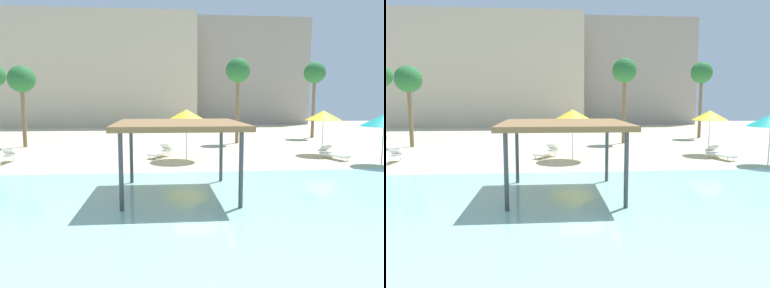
# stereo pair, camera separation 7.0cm
# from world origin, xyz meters

# --- Properties ---
(ground_plane) EXTENTS (80.00, 80.00, 0.00)m
(ground_plane) POSITION_xyz_m (0.00, 0.00, 0.00)
(ground_plane) COLOR beige
(lagoon_water) EXTENTS (44.00, 13.50, 0.04)m
(lagoon_water) POSITION_xyz_m (0.00, -5.25, 0.02)
(lagoon_water) COLOR #99D1C6
(lagoon_water) RESTS_ON ground
(shade_pavilion) EXTENTS (4.37, 4.37, 2.62)m
(shade_pavilion) POSITION_xyz_m (-1.20, -2.26, 2.47)
(shade_pavilion) COLOR #42474C
(shade_pavilion) RESTS_ON ground
(beach_umbrella_yellow_2) EXTENTS (2.48, 2.48, 2.87)m
(beach_umbrella_yellow_2) POSITION_xyz_m (-0.42, 4.98, 2.53)
(beach_umbrella_yellow_2) COLOR silver
(beach_umbrella_yellow_2) RESTS_ON ground
(beach_umbrella_yellow_4) EXTENTS (2.17, 2.17, 2.75)m
(beach_umbrella_yellow_4) POSITION_xyz_m (8.17, 6.32, 2.45)
(beach_umbrella_yellow_4) COLOR silver
(beach_umbrella_yellow_4) RESTS_ON ground
(lounge_chair_0) EXTENTS (1.53, 1.92, 0.74)m
(lounge_chair_0) POSITION_xyz_m (-1.85, 6.17, 0.33)
(lounge_chair_0) COLOR white
(lounge_chair_0) RESTS_ON ground
(lounge_chair_4) EXTENTS (1.18, 1.99, 0.74)m
(lounge_chair_4) POSITION_xyz_m (8.04, 4.71, 0.33)
(lounge_chair_4) COLOR white
(lounge_chair_4) RESTS_ON ground
(lounge_chair_5) EXTENTS (0.71, 1.93, 0.74)m
(lounge_chair_5) POSITION_xyz_m (-10.29, 4.88, 0.33)
(lounge_chair_5) COLOR white
(lounge_chair_5) RESTS_ON ground
(palm_tree_1) EXTENTS (1.90, 1.90, 6.63)m
(palm_tree_1) POSITION_xyz_m (4.13, 12.60, 5.50)
(palm_tree_1) COLOR brown
(palm_tree_1) RESTS_ON ground
(palm_tree_2) EXTENTS (1.90, 1.90, 5.82)m
(palm_tree_2) POSITION_xyz_m (-11.68, 11.61, 4.74)
(palm_tree_2) COLOR brown
(palm_tree_2) RESTS_ON ground
(palm_tree_3) EXTENTS (1.90, 1.90, 6.75)m
(palm_tree_3) POSITION_xyz_m (11.83, 16.05, 5.62)
(palm_tree_3) COLOR brown
(palm_tree_3) RESTS_ON ground
(hotel_block_0) EXTENTS (23.99, 11.40, 14.24)m
(hotel_block_0) POSITION_xyz_m (-9.32, 35.02, 7.12)
(hotel_block_0) COLOR beige
(hotel_block_0) RESTS_ON ground
(hotel_block_1) EXTENTS (20.35, 8.76, 14.47)m
(hotel_block_1) POSITION_xyz_m (8.40, 37.06, 7.23)
(hotel_block_1) COLOR #9E9384
(hotel_block_1) RESTS_ON ground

